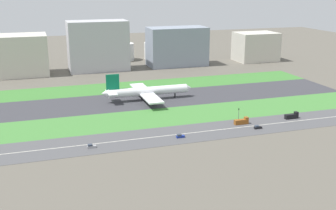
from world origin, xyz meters
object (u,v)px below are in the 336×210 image
Objects in this scene: car_1 at (258,127)px; terminal_building at (20,55)px; airliner at (146,91)px; car_0 at (180,136)px; fuel_tank_west at (123,52)px; cargo_warehouse at (256,47)px; fuel_tank_east at (181,49)px; fuel_tank_centre at (155,50)px; hangar_building at (98,46)px; office_tower at (177,47)px; truck_1 at (242,121)px; traffic_light at (239,113)px; truck_0 at (292,116)px; car_2 at (91,146)px.

car_1 is 0.09× the size of terminal_building.
airliner is 78.22m from car_0.
fuel_tank_west reaches higher than car_0.
airliner is 187.99m from cargo_warehouse.
fuel_tank_east is (166.35, 45.00, -9.21)m from terminal_building.
fuel_tank_east is (30.19, 0.00, -0.23)m from fuel_tank_centre.
office_tower is at bearing 0.00° from hangar_building.
fuel_tank_west reaches higher than truck_1.
traffic_light is 219.33m from fuel_tank_centre.
fuel_tank_centre is at bearing -102.96° from car_0.
cargo_warehouse is at bearing 0.00° from terminal_building.
hangar_building reaches higher than terminal_building.
fuel_tank_west is (-44.64, 45.00, -9.81)m from office_tower.
truck_0 is 233.72m from fuel_tank_west.
car_2 is at bearing -105.75° from fuel_tank_west.
car_1 is 231.32m from terminal_building.
office_tower is at bearing -95.45° from car_1.
traffic_light is 0.13× the size of office_tower.
terminal_building is 111.44m from fuel_tank_west.
car_1 is 0.08× the size of hangar_building.
car_2 is at bearing -113.17° from fuel_tank_centre.
terminal_building is 69.12m from hangar_building.
hangar_building is at bearing -125.96° from fuel_tank_west.
fuel_tank_centre is (-20.55, 227.00, 7.14)m from truck_0.
car_0 is at bearing -109.68° from fuel_tank_east.
car_2 is 0.11× the size of cargo_warehouse.
fuel_tank_centre reaches higher than car_1.
car_1 is at bearing -64.06° from truck_1.
car_1 is 238.59m from fuel_tank_west.
hangar_building is at bearing 115.75° from truck_0.
fuel_tank_west reaches higher than car_2.
airliner reaches higher than car_1.
terminal_building is at bearing 180.00° from hangar_building.
fuel_tank_east is (82.34, 159.00, 2.35)m from airliner.
terminal_building reaches higher than fuel_tank_west.
terminal_building is 1.13× the size of cargo_warehouse.
fuel_tank_centre is (-97.09, 45.00, -5.89)m from cargo_warehouse.
hangar_building is 108.26m from fuel_tank_east.
traffic_light is 214.73m from terminal_building.
terminal_building is at bearing -66.97° from car_0.
hangar_building is at bearing 107.89° from traffic_light.
airliner is 7.74× the size of truck_0.
traffic_light is at bearing -81.13° from car_1.
truck_0 is 0.37× the size of fuel_tank_west.
fuel_tank_centre reaches higher than truck_0.
truck_0 is at bearing -64.25° from hangar_building.
fuel_tank_east is at bearing 87.57° from truck_0.
car_2 is 92.21m from traffic_light.
cargo_warehouse reaches higher than car_0.
fuel_tank_east is at bearing 65.89° from office_tower.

